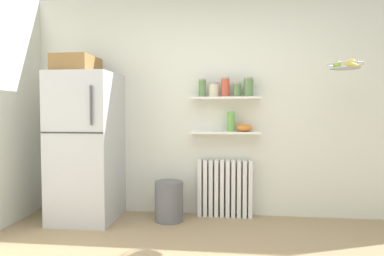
{
  "coord_description": "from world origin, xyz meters",
  "views": [
    {
      "loc": [
        0.16,
        -2.0,
        1.22
      ],
      "look_at": [
        -0.25,
        1.6,
        1.05
      ],
      "focal_mm": 31.55,
      "sensor_mm": 36.0,
      "label": 1
    }
  ],
  "objects_px": {
    "storage_jar_1": "(214,90)",
    "storage_jar_3": "(237,90)",
    "vase": "(231,122)",
    "storage_jar_2": "(225,87)",
    "radiator": "(225,188)",
    "storage_jar_4": "(249,87)",
    "shelf_bowl": "(245,128)",
    "trash_bin": "(169,201)",
    "refrigerator": "(86,143)",
    "storage_jar_0": "(202,88)",
    "hanging_fruit_basket": "(346,65)"
  },
  "relations": [
    {
      "from": "trash_bin",
      "to": "storage_jar_4",
      "type": "bearing_deg",
      "value": 12.83
    },
    {
      "from": "storage_jar_1",
      "to": "storage_jar_4",
      "type": "distance_m",
      "value": 0.4
    },
    {
      "from": "storage_jar_2",
      "to": "vase",
      "type": "bearing_deg",
      "value": 0.0
    },
    {
      "from": "radiator",
      "to": "shelf_bowl",
      "type": "xyz_separation_m",
      "value": [
        0.22,
        -0.03,
        0.71
      ]
    },
    {
      "from": "storage_jar_3",
      "to": "trash_bin",
      "type": "relative_size",
      "value": 0.36
    },
    {
      "from": "storage_jar_2",
      "to": "trash_bin",
      "type": "distance_m",
      "value": 1.44
    },
    {
      "from": "storage_jar_0",
      "to": "vase",
      "type": "distance_m",
      "value": 0.51
    },
    {
      "from": "storage_jar_3",
      "to": "shelf_bowl",
      "type": "relative_size",
      "value": 0.84
    },
    {
      "from": "trash_bin",
      "to": "storage_jar_3",
      "type": "bearing_deg",
      "value": 14.98
    },
    {
      "from": "storage_jar_3",
      "to": "trash_bin",
      "type": "bearing_deg",
      "value": -165.02
    },
    {
      "from": "radiator",
      "to": "storage_jar_4",
      "type": "relative_size",
      "value": 3.02
    },
    {
      "from": "shelf_bowl",
      "to": "hanging_fruit_basket",
      "type": "xyz_separation_m",
      "value": [
        0.95,
        -0.45,
        0.64
      ]
    },
    {
      "from": "storage_jar_0",
      "to": "trash_bin",
      "type": "bearing_deg",
      "value": -150.56
    },
    {
      "from": "vase",
      "to": "hanging_fruit_basket",
      "type": "height_order",
      "value": "hanging_fruit_basket"
    },
    {
      "from": "refrigerator",
      "to": "storage_jar_2",
      "type": "relative_size",
      "value": 8.34
    },
    {
      "from": "storage_jar_4",
      "to": "shelf_bowl",
      "type": "height_order",
      "value": "storage_jar_4"
    },
    {
      "from": "refrigerator",
      "to": "storage_jar_0",
      "type": "xyz_separation_m",
      "value": [
        1.3,
        0.25,
        0.63
      ]
    },
    {
      "from": "refrigerator",
      "to": "storage_jar_0",
      "type": "height_order",
      "value": "refrigerator"
    },
    {
      "from": "storage_jar_1",
      "to": "storage_jar_3",
      "type": "xyz_separation_m",
      "value": [
        0.26,
        -0.0,
        -0.0
      ]
    },
    {
      "from": "storage_jar_4",
      "to": "shelf_bowl",
      "type": "bearing_deg",
      "value": -180.0
    },
    {
      "from": "storage_jar_0",
      "to": "shelf_bowl",
      "type": "height_order",
      "value": "storage_jar_0"
    },
    {
      "from": "radiator",
      "to": "storage_jar_2",
      "type": "xyz_separation_m",
      "value": [
        0.0,
        -0.03,
        1.17
      ]
    },
    {
      "from": "storage_jar_4",
      "to": "vase",
      "type": "distance_m",
      "value": 0.44
    },
    {
      "from": "refrigerator",
      "to": "storage_jar_3",
      "type": "relative_size",
      "value": 11.38
    },
    {
      "from": "storage_jar_0",
      "to": "storage_jar_1",
      "type": "height_order",
      "value": "storage_jar_0"
    },
    {
      "from": "refrigerator",
      "to": "hanging_fruit_basket",
      "type": "height_order",
      "value": "refrigerator"
    },
    {
      "from": "storage_jar_3",
      "to": "storage_jar_2",
      "type": "bearing_deg",
      "value": 180.0
    },
    {
      "from": "storage_jar_1",
      "to": "storage_jar_4",
      "type": "relative_size",
      "value": 0.74
    },
    {
      "from": "storage_jar_0",
      "to": "storage_jar_3",
      "type": "bearing_deg",
      "value": 0.0
    },
    {
      "from": "storage_jar_1",
      "to": "storage_jar_4",
      "type": "bearing_deg",
      "value": 0.0
    },
    {
      "from": "storage_jar_1",
      "to": "shelf_bowl",
      "type": "bearing_deg",
      "value": -0.0
    },
    {
      "from": "storage_jar_1",
      "to": "radiator",
      "type": "bearing_deg",
      "value": 12.82
    },
    {
      "from": "radiator",
      "to": "vase",
      "type": "relative_size",
      "value": 2.9
    },
    {
      "from": "storage_jar_4",
      "to": "storage_jar_2",
      "type": "bearing_deg",
      "value": -180.0
    },
    {
      "from": "storage_jar_3",
      "to": "hanging_fruit_basket",
      "type": "distance_m",
      "value": 1.15
    },
    {
      "from": "refrigerator",
      "to": "vase",
      "type": "relative_size",
      "value": 8.09
    },
    {
      "from": "shelf_bowl",
      "to": "trash_bin",
      "type": "height_order",
      "value": "shelf_bowl"
    },
    {
      "from": "storage_jar_3",
      "to": "storage_jar_1",
      "type": "bearing_deg",
      "value": 180.0
    },
    {
      "from": "storage_jar_2",
      "to": "shelf_bowl",
      "type": "xyz_separation_m",
      "value": [
        0.22,
        0.0,
        -0.46
      ]
    },
    {
      "from": "storage_jar_1",
      "to": "storage_jar_0",
      "type": "bearing_deg",
      "value": -180.0
    },
    {
      "from": "vase",
      "to": "trash_bin",
      "type": "bearing_deg",
      "value": -163.65
    },
    {
      "from": "storage_jar_3",
      "to": "trash_bin",
      "type": "xyz_separation_m",
      "value": [
        -0.75,
        -0.2,
        -1.25
      ]
    },
    {
      "from": "storage_jar_3",
      "to": "vase",
      "type": "relative_size",
      "value": 0.71
    },
    {
      "from": "radiator",
      "to": "storage_jar_3",
      "type": "height_order",
      "value": "storage_jar_3"
    },
    {
      "from": "vase",
      "to": "hanging_fruit_basket",
      "type": "relative_size",
      "value": 0.67
    },
    {
      "from": "refrigerator",
      "to": "storage_jar_4",
      "type": "bearing_deg",
      "value": 7.71
    },
    {
      "from": "radiator",
      "to": "storage_jar_4",
      "type": "distance_m",
      "value": 1.2
    },
    {
      "from": "vase",
      "to": "shelf_bowl",
      "type": "bearing_deg",
      "value": 0.0
    },
    {
      "from": "storage_jar_1",
      "to": "refrigerator",
      "type": "bearing_deg",
      "value": -170.19
    },
    {
      "from": "radiator",
      "to": "storage_jar_0",
      "type": "distance_m",
      "value": 1.2
    }
  ]
}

